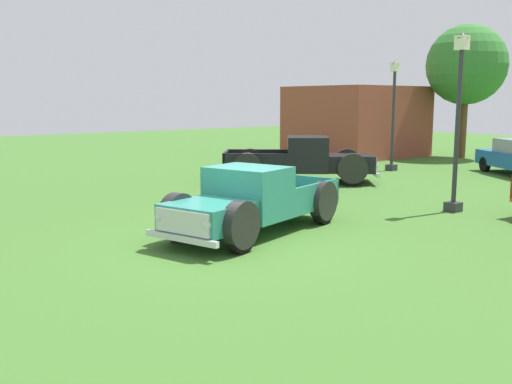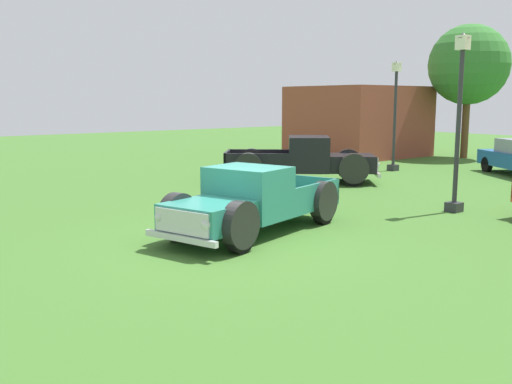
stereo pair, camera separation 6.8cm
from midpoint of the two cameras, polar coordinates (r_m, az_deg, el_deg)
The scene contains 7 objects.
ground_plane at distance 12.00m, azimuth -2.21°, elevation -4.92°, with size 80.00×80.00×0.00m, color #3D6B28.
pickup_truck_foreground at distance 12.43m, azimuth -1.10°, elevation -1.08°, with size 2.97×5.14×1.49m.
pickup_truck_behind_left at distance 20.55m, azimuth 5.20°, elevation 3.12°, with size 4.98×5.24×1.64m.
lamp_post_near at distance 24.51m, azimuth 13.37°, elevation 7.55°, with size 0.36×0.36×4.49m.
lamp_post_far at distance 15.78m, azimuth 19.26°, elevation 6.76°, with size 0.36×0.36×4.58m.
oak_tree_east at distance 31.12m, azimuth 20.08°, elevation 11.73°, with size 3.95×3.95×6.63m.
brick_pavilion at distance 30.96m, azimuth 9.83°, elevation 6.91°, with size 5.38×5.96×3.61m.
Camera 1 is at (9.26, -7.06, 2.90)m, focal length 40.36 mm.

